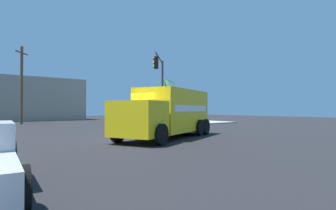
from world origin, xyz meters
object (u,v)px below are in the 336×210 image
traffic_light_primary (160,81)px  utility_pole (21,84)px  vending_machine_blue (179,114)px  palm_tree_far (166,92)px  delivery_truck (168,113)px  vending_machine_red (176,114)px

traffic_light_primary → utility_pole: 16.34m
vending_machine_blue → utility_pole: bearing=156.1°
traffic_light_primary → palm_tree_far: bearing=49.8°
delivery_truck → palm_tree_far: bearing=52.5°
vending_machine_blue → utility_pole: 18.24m
vending_machine_red → palm_tree_far: bearing=70.7°
traffic_light_primary → palm_tree_far: (7.64, 9.04, -0.29)m
vending_machine_red → palm_tree_far: 4.62m
traffic_light_primary → vending_machine_red: size_ratio=3.28×
delivery_truck → palm_tree_far: (12.03, 15.68, 2.42)m
vending_machine_blue → delivery_truck: bearing=-132.5°
delivery_truck → traffic_light_primary: 8.41m
delivery_truck → vending_machine_blue: 17.96m
vending_machine_blue → traffic_light_primary: bearing=-139.6°
utility_pole → palm_tree_far: bearing=-16.5°
delivery_truck → vending_machine_blue: delivery_truck is taller
vending_machine_blue → palm_tree_far: size_ratio=0.33×
palm_tree_far → delivery_truck: bearing=-127.5°
delivery_truck → traffic_light_primary: bearing=56.6°
delivery_truck → vending_machine_blue: bearing=47.5°
vending_machine_blue → palm_tree_far: palm_tree_far is taller
utility_pole → delivery_truck: bearing=-78.2°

